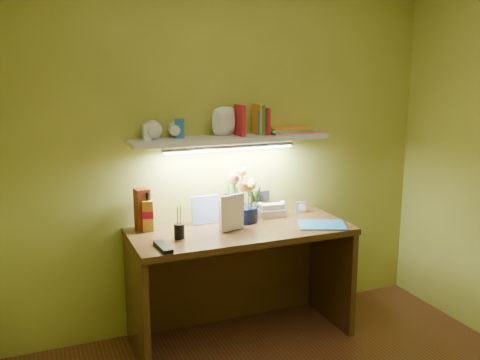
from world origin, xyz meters
The scene contains 13 objects.
desk centered at (0.00, 1.20, 0.38)m, with size 1.40×0.60×0.75m, color #381F0F.
flower_bouquet centered at (0.07, 1.35, 0.93)m, with size 0.22×0.22×0.35m, color #0A1236, non-canonical shape.
telephone centered at (0.30, 1.38, 0.80)m, with size 0.17×0.13×0.10m, color beige, non-canonical shape.
desk_clock centered at (0.54, 1.39, 0.79)m, with size 0.07×0.04×0.07m, color silver.
whisky_bottle centered at (-0.55, 1.38, 0.87)m, with size 0.07×0.07×0.25m, color #B77F23, non-canonical shape.
whisky_box centered at (-0.58, 1.41, 0.88)m, with size 0.08×0.08×0.26m, color #581F0B.
pen_cup centered at (-0.42, 1.15, 0.83)m, with size 0.06×0.06×0.15m, color black.
art_card centered at (-0.17, 1.40, 0.84)m, with size 0.18×0.04×0.18m, color white, non-canonical shape.
tv_remote centered at (-0.55, 1.01, 0.76)m, with size 0.06×0.20×0.02m, color black.
blue_folder centered at (0.51, 1.06, 0.75)m, with size 0.30×0.22×0.01m, color #276EB5.
desk_book_a centered at (-0.15, 1.15, 0.87)m, with size 0.17×0.02×0.23m, color white.
desk_book_b centered at (-0.15, 1.20, 0.85)m, with size 0.15×0.02×0.20m, color white.
wall_shelf centered at (0.03, 1.39, 1.33)m, with size 1.30×0.31×0.23m.
Camera 1 is at (-1.23, -1.80, 1.76)m, focal length 40.00 mm.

